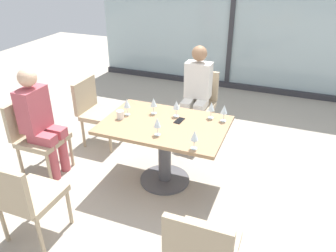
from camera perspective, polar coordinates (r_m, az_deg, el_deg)
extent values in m
plane|color=#A89E8E|center=(3.91, -0.54, -9.11)|extent=(12.00, 12.00, 0.00)
cube|color=#A1B7BC|center=(6.29, 10.92, 18.20)|extent=(5.13, 0.03, 2.70)
cube|color=#2D2D33|center=(6.26, 10.86, 18.16)|extent=(0.08, 0.06, 2.70)
cube|color=#2D2D33|center=(6.59, 9.86, 6.97)|extent=(5.13, 0.10, 0.10)
cube|color=#997551|center=(3.52, -0.59, 0.19)|extent=(1.29, 0.88, 0.04)
cylinder|color=#4C4C51|center=(3.71, -0.57, -4.82)|extent=(0.14, 0.14, 0.69)
cylinder|color=#4C4C51|center=(3.90, -0.54, -8.97)|extent=(0.56, 0.56, 0.02)
cube|color=tan|center=(4.64, 4.78, 3.14)|extent=(0.46, 0.46, 0.06)
cube|color=tan|center=(4.77, 5.78, 6.93)|extent=(0.46, 0.05, 0.42)
cylinder|color=tan|center=(4.62, 1.57, 0.03)|extent=(0.04, 0.04, 0.39)
cylinder|color=tan|center=(4.52, 6.34, -0.83)|extent=(0.04, 0.04, 0.39)
cylinder|color=tan|center=(4.96, 3.15, 2.03)|extent=(0.04, 0.04, 0.39)
cylinder|color=tan|center=(4.86, 7.62, 1.27)|extent=(0.04, 0.04, 0.39)
cube|color=tan|center=(4.08, -20.36, -2.24)|extent=(0.46, 0.46, 0.06)
cube|color=tan|center=(4.14, -23.53, 1.32)|extent=(0.05, 0.46, 0.42)
cylinder|color=tan|center=(3.95, -19.44, -6.96)|extent=(0.04, 0.04, 0.39)
cylinder|color=tan|center=(4.21, -16.06, -4.17)|extent=(0.04, 0.04, 0.39)
cylinder|color=tan|center=(4.20, -23.67, -5.62)|extent=(0.04, 0.04, 0.39)
cylinder|color=tan|center=(4.44, -20.23, -3.07)|extent=(0.04, 0.04, 0.39)
cube|color=tan|center=(3.25, -21.88, -10.90)|extent=(0.46, 0.46, 0.06)
cube|color=tan|center=(2.98, -25.84, -9.86)|extent=(0.46, 0.05, 0.42)
cylinder|color=tan|center=(3.39, -16.37, -12.98)|extent=(0.04, 0.04, 0.39)
cylinder|color=tan|center=(3.61, -21.57, -11.06)|extent=(0.04, 0.04, 0.39)
cylinder|color=tan|center=(3.17, -20.77, -17.11)|extent=(0.04, 0.04, 0.39)
cylinder|color=tan|center=(3.41, -26.03, -14.70)|extent=(0.04, 0.04, 0.39)
cube|color=tan|center=(4.50, -10.93, 1.91)|extent=(0.46, 0.46, 0.06)
cube|color=tan|center=(4.53, -13.91, 5.12)|extent=(0.05, 0.46, 0.42)
cylinder|color=tan|center=(4.36, -9.78, -2.24)|extent=(0.04, 0.04, 0.39)
cylinder|color=tan|center=(4.66, -7.32, 0.04)|extent=(0.04, 0.04, 0.39)
cylinder|color=tan|center=(4.56, -14.12, -1.28)|extent=(0.04, 0.04, 0.39)
cylinder|color=tan|center=(4.85, -11.50, 0.84)|extent=(0.04, 0.04, 0.39)
cube|color=tan|center=(2.62, 6.34, -19.64)|extent=(0.46, 0.46, 0.06)
cube|color=tan|center=(2.28, 4.85, -19.92)|extent=(0.46, 0.05, 0.42)
cylinder|color=tan|center=(2.95, 3.27, -18.96)|extent=(0.04, 0.04, 0.39)
cylinder|color=silver|center=(4.59, 2.96, 0.26)|extent=(0.11, 0.11, 0.45)
cube|color=silver|center=(4.56, 3.44, 3.90)|extent=(0.13, 0.32, 0.11)
cylinder|color=silver|center=(4.55, 5.11, -0.13)|extent=(0.11, 0.11, 0.45)
cube|color=silver|center=(4.51, 5.61, 3.55)|extent=(0.13, 0.32, 0.11)
cube|color=silver|center=(4.54, 5.15, 7.75)|extent=(0.34, 0.20, 0.48)
sphere|color=#936B4C|center=(4.43, 5.35, 12.14)|extent=(0.20, 0.20, 0.20)
cylinder|color=#B24C56|center=(4.02, -18.80, -5.73)|extent=(0.11, 0.11, 0.45)
cube|color=#B24C56|center=(3.94, -20.50, -1.99)|extent=(0.32, 0.13, 0.11)
cylinder|color=#B24C56|center=(4.13, -17.27, -4.48)|extent=(0.11, 0.11, 0.45)
cube|color=#B24C56|center=(4.05, -18.89, -0.83)|extent=(0.32, 0.13, 0.11)
cube|color=#B24C56|center=(3.95, -21.80, 2.69)|extent=(0.20, 0.34, 0.48)
sphere|color=#D8AD8C|center=(3.83, -22.74, 7.57)|extent=(0.20, 0.20, 0.20)
cylinder|color=silver|center=(3.73, -2.42, 2.17)|extent=(0.06, 0.06, 0.00)
cylinder|color=silver|center=(3.71, -2.43, 2.80)|extent=(0.01, 0.01, 0.08)
cone|color=silver|center=(3.68, -2.46, 4.07)|extent=(0.07, 0.07, 0.09)
cylinder|color=silver|center=(3.30, -1.79, -1.46)|extent=(0.06, 0.06, 0.00)
cylinder|color=silver|center=(3.28, -1.80, -0.78)|extent=(0.01, 0.01, 0.08)
cone|color=silver|center=(3.24, -1.83, 0.62)|extent=(0.07, 0.07, 0.09)
cylinder|color=silver|center=(3.66, 7.23, 1.40)|extent=(0.06, 0.06, 0.00)
cylinder|color=silver|center=(3.64, 7.27, 2.03)|extent=(0.01, 0.01, 0.08)
cone|color=silver|center=(3.60, 7.36, 3.32)|extent=(0.07, 0.07, 0.09)
cylinder|color=silver|center=(3.73, -6.86, 1.98)|extent=(0.06, 0.06, 0.00)
cylinder|color=silver|center=(3.71, -6.90, 2.60)|extent=(0.01, 0.01, 0.08)
cone|color=silver|center=(3.68, -6.97, 3.87)|extent=(0.07, 0.07, 0.09)
cylinder|color=silver|center=(3.67, 1.39, 1.70)|extent=(0.06, 0.06, 0.00)
cylinder|color=silver|center=(3.65, 1.40, 2.33)|extent=(0.01, 0.01, 0.08)
cone|color=silver|center=(3.61, 1.42, 3.62)|extent=(0.07, 0.07, 0.09)
cylinder|color=silver|center=(3.09, 4.42, -3.79)|extent=(0.06, 0.06, 0.00)
cylinder|color=silver|center=(3.06, 4.45, -3.07)|extent=(0.01, 0.01, 0.08)
cone|color=silver|center=(3.02, 4.51, -1.60)|extent=(0.07, 0.07, 0.09)
cylinder|color=silver|center=(3.61, 9.32, 0.89)|extent=(0.06, 0.06, 0.00)
cylinder|color=silver|center=(3.59, 9.38, 1.53)|extent=(0.01, 0.01, 0.08)
cone|color=silver|center=(3.55, 9.49, 2.83)|extent=(0.07, 0.07, 0.09)
cylinder|color=white|center=(3.64, -8.07, 1.92)|extent=(0.08, 0.08, 0.09)
cube|color=black|center=(3.57, 1.93, 0.92)|extent=(0.09, 0.15, 0.01)
cube|color=#232328|center=(4.41, 3.54, -2.31)|extent=(0.32, 0.20, 0.28)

